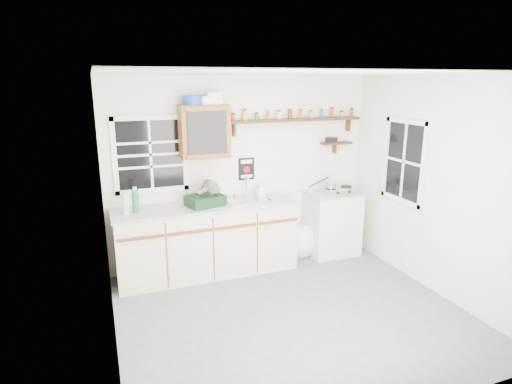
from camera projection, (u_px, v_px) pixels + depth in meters
room at (294, 202)px, 4.30m from camera, size 3.64×3.24×2.54m
main_cabinet at (208, 239)px, 5.48m from camera, size 2.31×0.63×0.92m
right_cabinet at (332, 223)px, 6.13m from camera, size 0.73×0.57×0.91m
sink at (247, 200)px, 5.55m from camera, size 0.52×0.44×0.29m
upper_cabinet at (204, 131)px, 5.27m from camera, size 0.60×0.32×0.65m
upper_cabinet_clutter at (201, 100)px, 5.17m from camera, size 0.47×0.24×0.14m
spice_shelf at (295, 119)px, 5.74m from camera, size 1.91×0.18×0.35m
secondary_shelf at (335, 143)px, 6.06m from camera, size 0.45×0.16×0.24m
warning_sign at (246, 169)px, 5.75m from camera, size 0.22×0.02×0.30m
window_back at (151, 155)px, 5.25m from camera, size 0.93×0.03×0.98m
window_right at (404, 161)px, 5.36m from camera, size 0.03×0.78×1.08m
water_bottles at (131, 202)px, 4.99m from camera, size 0.20×0.14×0.31m
dish_rack at (206, 197)px, 5.32m from camera, size 0.51×0.43×0.33m
soap_bottle at (261, 189)px, 5.71m from camera, size 0.10×0.10×0.21m
rag at (265, 200)px, 5.56m from camera, size 0.16×0.15×0.02m
hotplate at (338, 190)px, 6.01m from camera, size 0.52×0.28×0.08m
saucepan at (330, 185)px, 5.95m from camera, size 0.38×0.18×0.16m
trash_bag at (300, 241)px, 6.08m from camera, size 0.45×0.40×0.51m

